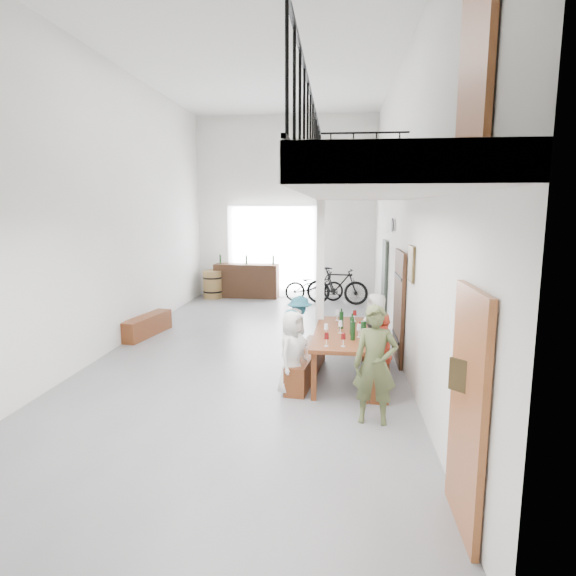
# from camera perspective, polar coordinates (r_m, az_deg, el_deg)

# --- Properties ---
(floor) EXTENTS (12.00, 12.00, 0.00)m
(floor) POSITION_cam_1_polar(r_m,az_deg,el_deg) (9.40, -4.17, -7.52)
(floor) COLOR slate
(floor) RESTS_ON ground
(room_walls) EXTENTS (12.00, 12.00, 12.00)m
(room_walls) POSITION_cam_1_polar(r_m,az_deg,el_deg) (9.03, -4.45, 14.61)
(room_walls) COLOR white
(room_walls) RESTS_ON ground
(gateway_portal) EXTENTS (2.80, 0.08, 2.80)m
(gateway_portal) POSITION_cam_1_polar(r_m,az_deg,el_deg) (14.98, -1.80, 4.32)
(gateway_portal) COLOR white
(gateway_portal) RESTS_ON ground
(right_wall_decor) EXTENTS (0.07, 8.28, 5.07)m
(right_wall_decor) POSITION_cam_1_polar(r_m,az_deg,el_deg) (7.14, 14.75, 1.12)
(right_wall_decor) COLOR #9C522A
(right_wall_decor) RESTS_ON ground
(balcony) EXTENTS (1.52, 5.62, 4.00)m
(balcony) POSITION_cam_1_polar(r_m,az_deg,el_deg) (5.74, 9.94, 11.55)
(balcony) COLOR silver
(balcony) RESTS_ON ground
(tasting_table) EXTENTS (0.97, 2.19, 0.79)m
(tasting_table) POSITION_cam_1_polar(r_m,az_deg,el_deg) (7.77, 6.45, -5.76)
(tasting_table) COLOR brown
(tasting_table) RESTS_ON ground
(bench_inner) EXTENTS (0.56, 1.95, 0.44)m
(bench_inner) POSITION_cam_1_polar(r_m,az_deg,el_deg) (7.98, 2.21, -8.94)
(bench_inner) COLOR brown
(bench_inner) RESTS_ON ground
(bench_wall) EXTENTS (0.44, 2.06, 0.47)m
(bench_wall) POSITION_cam_1_polar(r_m,az_deg,el_deg) (7.96, 10.82, -9.05)
(bench_wall) COLOR brown
(bench_wall) RESTS_ON ground
(tableware) EXTENTS (0.60, 1.70, 0.35)m
(tableware) POSITION_cam_1_polar(r_m,az_deg,el_deg) (7.59, 6.84, -4.48)
(tableware) COLOR black
(tableware) RESTS_ON tasting_table
(side_bench) EXTENTS (0.60, 1.59, 0.44)m
(side_bench) POSITION_cam_1_polar(r_m,az_deg,el_deg) (10.91, -16.38, -4.30)
(side_bench) COLOR brown
(side_bench) RESTS_ON ground
(oak_barrel) EXTENTS (0.58, 0.58, 0.85)m
(oak_barrel) POSITION_cam_1_polar(r_m,az_deg,el_deg) (14.93, -8.93, 0.42)
(oak_barrel) COLOR olive
(oak_barrel) RESTS_ON ground
(serving_counter) EXTENTS (1.98, 0.62, 1.04)m
(serving_counter) POSITION_cam_1_polar(r_m,az_deg,el_deg) (14.93, -4.93, 0.86)
(serving_counter) COLOR #3E2211
(serving_counter) RESTS_ON ground
(counter_bottles) EXTENTS (1.72, 0.11, 0.28)m
(counter_bottles) POSITION_cam_1_polar(r_m,az_deg,el_deg) (14.87, -4.94, 3.38)
(counter_bottles) COLOR black
(counter_bottles) RESTS_ON serving_counter
(guest_left_a) EXTENTS (0.62, 0.72, 1.26)m
(guest_left_a) POSITION_cam_1_polar(r_m,az_deg,el_deg) (7.16, 0.52, -7.69)
(guest_left_a) COLOR silver
(guest_left_a) RESTS_ON ground
(guest_left_b) EXTENTS (0.33, 0.45, 1.16)m
(guest_left_b) POSITION_cam_1_polar(r_m,az_deg,el_deg) (7.71, 0.58, -6.80)
(guest_left_b) COLOR #256A7E
(guest_left_b) RESTS_ON ground
(guest_left_c) EXTENTS (0.43, 0.55, 1.09)m
(guest_left_c) POSITION_cam_1_polar(r_m,az_deg,el_deg) (8.16, 0.89, -6.15)
(guest_left_c) COLOR silver
(guest_left_c) RESTS_ON ground
(guest_left_d) EXTENTS (0.45, 0.77, 1.19)m
(guest_left_d) POSITION_cam_1_polar(r_m,az_deg,el_deg) (8.71, 1.38, -4.80)
(guest_left_d) COLOR #256A7E
(guest_left_d) RESTS_ON ground
(guest_right_a) EXTENTS (0.44, 0.78, 1.25)m
(guest_right_a) POSITION_cam_1_polar(r_m,az_deg,el_deg) (7.26, 11.11, -7.66)
(guest_right_a) COLOR red
(guest_right_a) RESTS_ON ground
(guest_right_b) EXTENTS (0.45, 1.11, 1.17)m
(guest_right_b) POSITION_cam_1_polar(r_m,az_deg,el_deg) (7.93, 10.30, -6.49)
(guest_right_b) COLOR black
(guest_right_b) RESTS_ON ground
(guest_right_c) EXTENTS (0.60, 0.74, 1.31)m
(guest_right_c) POSITION_cam_1_polar(r_m,az_deg,el_deg) (8.45, 10.34, -4.98)
(guest_right_c) COLOR silver
(guest_right_c) RESTS_ON ground
(host_standing) EXTENTS (0.60, 0.42, 1.54)m
(host_standing) POSITION_cam_1_polar(r_m,az_deg,el_deg) (6.29, 10.28, -8.95)
(host_standing) COLOR #4A522E
(host_standing) RESTS_ON ground
(potted_plant) EXTENTS (0.48, 0.44, 0.44)m
(potted_plant) POSITION_cam_1_polar(r_m,az_deg,el_deg) (10.04, 10.63, -5.24)
(potted_plant) COLOR #1C491B
(potted_plant) RESTS_ON ground
(bicycle_near) EXTENTS (1.82, 0.92, 0.91)m
(bicycle_near) POSITION_cam_1_polar(r_m,az_deg,el_deg) (14.28, 3.13, 0.24)
(bicycle_near) COLOR black
(bicycle_near) RESTS_ON ground
(bicycle_far) EXTENTS (1.83, 0.74, 1.07)m
(bicycle_far) POSITION_cam_1_polar(r_m,az_deg,el_deg) (13.86, 5.83, 0.24)
(bicycle_far) COLOR black
(bicycle_far) RESTS_ON ground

